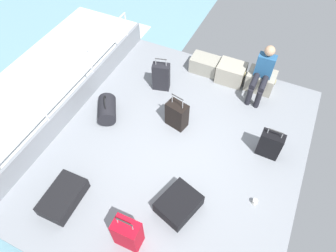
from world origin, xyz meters
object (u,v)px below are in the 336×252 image
object	(u,v)px
cargo_crate_1	(231,73)
suitcase_4	(128,233)
suitcase_0	(179,204)
suitcase_2	(270,145)
passenger_seated	(263,72)
cargo_crate_2	(260,81)
suitcase_1	(161,77)
duffel_bag	(107,109)
suitcase_3	(63,197)
cargo_crate_0	(205,64)
paper_cup	(255,202)
suitcase_5	(177,115)

from	to	relation	value
cargo_crate_1	suitcase_4	size ratio (longest dim) A/B	0.82
suitcase_0	suitcase_2	bearing A→B (deg)	57.87
passenger_seated	suitcase_4	world-z (taller)	passenger_seated
cargo_crate_2	suitcase_1	bearing A→B (deg)	-154.83
cargo_crate_2	duffel_bag	bearing A→B (deg)	-140.77
suitcase_1	duffel_bag	size ratio (longest dim) A/B	1.16
cargo_crate_2	suitcase_0	bearing A→B (deg)	-97.99
cargo_crate_2	duffel_bag	distance (m)	3.21
suitcase_2	suitcase_3	world-z (taller)	suitcase_2
suitcase_2	suitcase_3	distance (m)	3.55
cargo_crate_0	suitcase_0	bearing A→B (deg)	-76.06
suitcase_3	suitcase_0	bearing A→B (deg)	21.38
suitcase_0	paper_cup	world-z (taller)	suitcase_0
passenger_seated	duffel_bag	size ratio (longest dim) A/B	1.65
suitcase_5	suitcase_0	bearing A→B (deg)	-64.83
suitcase_3	duffel_bag	size ratio (longest dim) A/B	1.17
suitcase_0	duffel_bag	bearing A→B (deg)	150.25
cargo_crate_2	cargo_crate_0	bearing A→B (deg)	179.10
suitcase_5	cargo_crate_2	bearing A→B (deg)	54.74
suitcase_2	paper_cup	size ratio (longest dim) A/B	6.61
suitcase_0	passenger_seated	bearing A→B (deg)	81.53
suitcase_0	paper_cup	size ratio (longest dim) A/B	7.60
suitcase_0	suitcase_3	xyz separation A→B (m)	(-1.71, -0.67, -0.01)
suitcase_4	paper_cup	xyz separation A→B (m)	(1.52, 1.36, -0.25)
cargo_crate_2	suitcase_3	world-z (taller)	cargo_crate_2
cargo_crate_1	duffel_bag	distance (m)	2.72
suitcase_4	passenger_seated	bearing A→B (deg)	76.76
cargo_crate_2	suitcase_3	size ratio (longest dim) A/B	0.77
cargo_crate_0	suitcase_2	distance (m)	2.42
suitcase_5	duffel_bag	distance (m)	1.37
cargo_crate_2	passenger_seated	bearing A→B (deg)	-90.00
passenger_seated	duffel_bag	distance (m)	3.13
cargo_crate_2	suitcase_3	xyz separation A→B (m)	(-2.16, -3.87, -0.09)
cargo_crate_2	suitcase_3	distance (m)	4.43
suitcase_1	suitcase_3	world-z (taller)	suitcase_1
cargo_crate_0	paper_cup	world-z (taller)	cargo_crate_0
suitcase_0	paper_cup	xyz separation A→B (m)	(1.07, 0.58, -0.07)
suitcase_0	suitcase_1	distance (m)	2.73
duffel_bag	paper_cup	distance (m)	3.17
cargo_crate_0	duffel_bag	size ratio (longest dim) A/B	0.95
cargo_crate_0	passenger_seated	xyz separation A→B (m)	(1.25, -0.20, 0.41)
cargo_crate_1	cargo_crate_2	world-z (taller)	cargo_crate_1
cargo_crate_0	suitcase_1	world-z (taller)	suitcase_1
suitcase_3	paper_cup	size ratio (longest dim) A/B	7.80
cargo_crate_0	cargo_crate_2	bearing A→B (deg)	-0.90
cargo_crate_0	suitcase_0	world-z (taller)	cargo_crate_0
suitcase_1	paper_cup	bearing A→B (deg)	-34.74
suitcase_3	suitcase_4	size ratio (longest dim) A/B	1.06
passenger_seated	suitcase_1	distance (m)	2.02
suitcase_3	duffel_bag	world-z (taller)	duffel_bag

